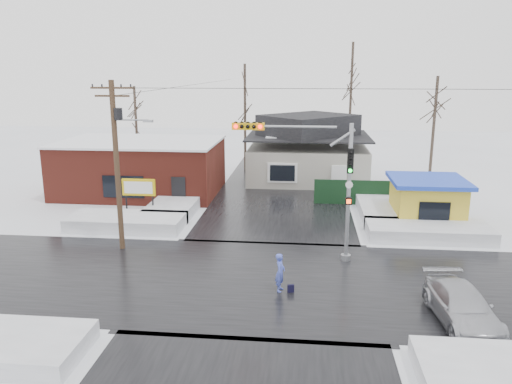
# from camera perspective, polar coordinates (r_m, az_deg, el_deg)

# --- Properties ---
(ground) EXTENTS (120.00, 120.00, 0.00)m
(ground) POSITION_cam_1_polar(r_m,az_deg,el_deg) (23.41, 0.77, -10.13)
(ground) COLOR white
(ground) RESTS_ON ground
(road_ns) EXTENTS (10.00, 120.00, 0.02)m
(road_ns) POSITION_cam_1_polar(r_m,az_deg,el_deg) (23.41, 0.77, -10.11)
(road_ns) COLOR black
(road_ns) RESTS_ON ground
(road_ew) EXTENTS (120.00, 10.00, 0.02)m
(road_ew) POSITION_cam_1_polar(r_m,az_deg,el_deg) (23.41, 0.77, -10.11)
(road_ew) COLOR black
(road_ew) RESTS_ON ground
(snowbank_nw) EXTENTS (7.00, 3.00, 0.80)m
(snowbank_nw) POSITION_cam_1_polar(r_m,az_deg,el_deg) (31.66, -14.54, -3.33)
(snowbank_nw) COLOR white
(snowbank_nw) RESTS_ON ground
(snowbank_ne) EXTENTS (7.00, 3.00, 0.80)m
(snowbank_ne) POSITION_cam_1_polar(r_m,az_deg,el_deg) (30.59, 19.08, -4.26)
(snowbank_ne) COLOR white
(snowbank_ne) RESTS_ON ground
(snowbank_nside_w) EXTENTS (3.00, 8.00, 0.80)m
(snowbank_nside_w) POSITION_cam_1_polar(r_m,az_deg,el_deg) (35.65, -8.78, -1.11)
(snowbank_nside_w) COLOR white
(snowbank_nside_w) RESTS_ON ground
(snowbank_nside_e) EXTENTS (3.00, 8.00, 0.80)m
(snowbank_nside_e) POSITION_cam_1_polar(r_m,az_deg,el_deg) (34.92, 14.07, -1.69)
(snowbank_nside_e) COLOR white
(snowbank_nside_e) RESTS_ON ground
(traffic_signal) EXTENTS (6.05, 0.68, 7.00)m
(traffic_signal) POSITION_cam_1_polar(r_m,az_deg,el_deg) (24.79, 7.03, 2.17)
(traffic_signal) COLOR gray
(traffic_signal) RESTS_ON ground
(utility_pole) EXTENTS (3.15, 0.44, 9.00)m
(utility_pole) POSITION_cam_1_polar(r_m,az_deg,el_deg) (27.03, -15.54, 3.98)
(utility_pole) COLOR #382619
(utility_pole) RESTS_ON ground
(brick_building) EXTENTS (12.20, 8.20, 4.12)m
(brick_building) POSITION_cam_1_polar(r_m,az_deg,el_deg) (40.15, -12.99, 2.84)
(brick_building) COLOR maroon
(brick_building) RESTS_ON ground
(marquee_sign) EXTENTS (2.20, 0.21, 2.55)m
(marquee_sign) POSITION_cam_1_polar(r_m,az_deg,el_deg) (33.53, -13.25, 0.40)
(marquee_sign) COLOR black
(marquee_sign) RESTS_ON ground
(house) EXTENTS (10.40, 8.40, 5.76)m
(house) POSITION_cam_1_polar(r_m,az_deg,el_deg) (43.85, 5.94, 4.76)
(house) COLOR #A5A295
(house) RESTS_ON ground
(kiosk) EXTENTS (4.60, 4.60, 2.88)m
(kiosk) POSITION_cam_1_polar(r_m,az_deg,el_deg) (33.22, 18.93, -0.93)
(kiosk) COLOR gold
(kiosk) RESTS_ON ground
(fence) EXTENTS (8.00, 0.12, 1.80)m
(fence) POSITION_cam_1_polar(r_m,az_deg,el_deg) (36.64, 12.92, -0.09)
(fence) COLOR black
(fence) RESTS_ON ground
(tree_far_left) EXTENTS (3.00, 3.00, 10.00)m
(tree_far_left) POSITION_cam_1_polar(r_m,az_deg,el_deg) (47.69, -1.28, 12.00)
(tree_far_left) COLOR #332821
(tree_far_left) RESTS_ON ground
(tree_far_mid) EXTENTS (3.00, 3.00, 12.00)m
(tree_far_mid) POSITION_cam_1_polar(r_m,az_deg,el_deg) (49.48, 10.92, 13.67)
(tree_far_mid) COLOR #332821
(tree_far_mid) RESTS_ON ground
(tree_far_right) EXTENTS (3.00, 3.00, 9.00)m
(tree_far_right) POSITION_cam_1_polar(r_m,az_deg,el_deg) (42.60, 19.88, 9.90)
(tree_far_right) COLOR #332821
(tree_far_right) RESTS_ON ground
(tree_far_west) EXTENTS (3.00, 3.00, 8.00)m
(tree_far_west) POSITION_cam_1_polar(r_m,az_deg,el_deg) (48.10, -13.66, 9.74)
(tree_far_west) COLOR #332821
(tree_far_west) RESTS_ON ground
(pedestrian) EXTENTS (0.51, 0.69, 1.72)m
(pedestrian) POSITION_cam_1_polar(r_m,az_deg,el_deg) (22.12, 2.78, -9.20)
(pedestrian) COLOR #4657C6
(pedestrian) RESTS_ON ground
(car) EXTENTS (2.38, 4.91, 1.38)m
(car) POSITION_cam_1_polar(r_m,az_deg,el_deg) (21.11, 22.46, -12.00)
(car) COLOR #B4B5BB
(car) RESTS_ON ground
(shopping_bag) EXTENTS (0.30, 0.20, 0.35)m
(shopping_bag) POSITION_cam_1_polar(r_m,az_deg,el_deg) (22.27, 4.00, -10.99)
(shopping_bag) COLOR black
(shopping_bag) RESTS_ON ground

